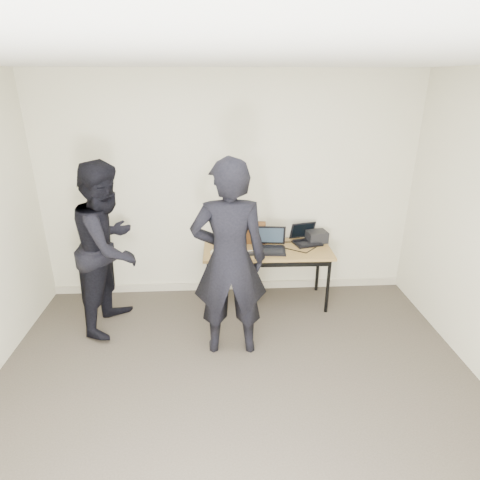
{
  "coord_description": "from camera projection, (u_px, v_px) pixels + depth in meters",
  "views": [
    {
      "loc": [
        -0.13,
        -2.44,
        2.59
      ],
      "look_at": [
        0.1,
        1.6,
        0.95
      ],
      "focal_mm": 30.0,
      "sensor_mm": 36.0,
      "label": 1
    }
  ],
  "objects": [
    {
      "name": "equipment_box",
      "position": [
        317.0,
        236.0,
        4.91
      ],
      "size": [
        0.26,
        0.23,
        0.14
      ],
      "primitive_type": "cube",
      "rotation": [
        0.0,
        0.0,
        0.17
      ],
      "color": "black",
      "rests_on": "desk"
    },
    {
      "name": "room",
      "position": [
        239.0,
        274.0,
        2.73
      ],
      "size": [
        4.6,
        4.6,
        2.8
      ],
      "color": "#453E35",
      "rests_on": "ground"
    },
    {
      "name": "cables",
      "position": [
        271.0,
        249.0,
        4.72
      ],
      "size": [
        1.15,
        0.41,
        0.01
      ],
      "rotation": [
        0.0,
        0.0,
        -0.15
      ],
      "color": "black",
      "rests_on": "desk"
    },
    {
      "name": "laptop_right",
      "position": [
        306.0,
        238.0,
        4.89
      ],
      "size": [
        0.38,
        0.38,
        0.23
      ],
      "rotation": [
        0.0,
        0.0,
        0.25
      ],
      "color": "black",
      "rests_on": "desk"
    },
    {
      "name": "power_brick",
      "position": [
        250.0,
        254.0,
        4.55
      ],
      "size": [
        0.09,
        0.06,
        0.03
      ],
      "primitive_type": "cube",
      "rotation": [
        0.0,
        0.0,
        -0.09
      ],
      "color": "black",
      "rests_on": "desk"
    },
    {
      "name": "person_observer",
      "position": [
        109.0,
        247.0,
        4.25
      ],
      "size": [
        0.87,
        1.03,
        1.85
      ],
      "primitive_type": "imported",
      "rotation": [
        0.0,
        0.0,
        1.36
      ],
      "color": "black",
      "rests_on": "ground"
    },
    {
      "name": "tissue",
      "position": [
        253.0,
        220.0,
        4.83
      ],
      "size": [
        0.13,
        0.1,
        0.08
      ],
      "primitive_type": "ellipsoid",
      "rotation": [
        0.0,
        0.0,
        -0.0
      ],
      "color": "white",
      "rests_on": "leather_satchel"
    },
    {
      "name": "person_typist",
      "position": [
        229.0,
        260.0,
        3.79
      ],
      "size": [
        0.72,
        0.48,
        1.98
      ],
      "primitive_type": "imported",
      "rotation": [
        0.0,
        0.0,
        3.14
      ],
      "color": "black",
      "rests_on": "ground"
    },
    {
      "name": "desk",
      "position": [
        267.0,
        253.0,
        4.75
      ],
      "size": [
        1.51,
        0.67,
        0.72
      ],
      "rotation": [
        0.0,
        0.0,
        -0.02
      ],
      "color": "olive",
      "rests_on": "ground"
    },
    {
      "name": "laptop_center",
      "position": [
        271.0,
        245.0,
        4.68
      ],
      "size": [
        0.37,
        0.36,
        0.26
      ],
      "rotation": [
        0.0,
        0.0,
        -0.11
      ],
      "color": "black",
      "rests_on": "desk"
    },
    {
      "name": "baseboard",
      "position": [
        230.0,
        285.0,
        5.29
      ],
      "size": [
        4.5,
        0.03,
        0.1
      ],
      "primitive_type": "cube",
      "color": "#BAB19A",
      "rests_on": "ground"
    },
    {
      "name": "laptop_beige",
      "position": [
        228.0,
        247.0,
        4.65
      ],
      "size": [
        0.4,
        0.4,
        0.25
      ],
      "rotation": [
        0.0,
        0.0,
        -0.4
      ],
      "color": "beige",
      "rests_on": "desk"
    },
    {
      "name": "leather_satchel",
      "position": [
        251.0,
        232.0,
        4.88
      ],
      "size": [
        0.38,
        0.21,
        0.25
      ],
      "rotation": [
        0.0,
        0.0,
        -0.11
      ],
      "color": "brown",
      "rests_on": "desk"
    }
  ]
}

